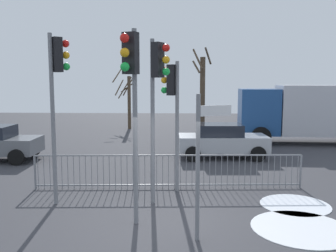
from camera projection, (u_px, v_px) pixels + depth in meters
The scene contains 13 objects.
ground_plane at pixel (163, 226), 8.42m from camera, with size 60.00×60.00×0.00m, color #38383D.
traffic_light_rear_right at pixel (172, 97), 10.87m from camera, with size 0.54×0.38×3.89m.
traffic_light_foreground_left at pixel (131, 83), 8.06m from camera, with size 0.38×0.54×4.46m.
traffic_light_rear_left at pixel (57, 80), 9.63m from camera, with size 0.48×0.45×4.54m.
traffic_light_mid_left at pixel (157, 84), 9.54m from camera, with size 0.52×0.41×4.40m.
direction_sign_post at pixel (201, 159), 7.48m from camera, with size 0.74×0.35×3.06m.
pedestrian_guard_railing at pixel (168, 171), 11.27m from camera, with size 8.24×0.53×1.07m.
car_silver_far at pixel (222, 140), 15.92m from camera, with size 3.86×2.04×1.47m.
delivery_truck at pixel (309, 111), 19.45m from camera, with size 7.17×3.04×3.10m.
bare_tree_left at pixel (202, 94), 22.15m from camera, with size 1.19×0.91×5.29m.
bare_tree_centre at pixel (128, 99), 25.55m from camera, with size 1.42×1.74×4.23m.
snow_patch_kerb at pixel (301, 228), 8.26m from camera, with size 2.23×2.23×0.01m, color white.
snow_patch_island at pixel (295, 205), 9.83m from camera, with size 1.84×1.84×0.01m, color white.
Camera 1 is at (0.45, -8.07, 3.30)m, focal length 39.18 mm.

